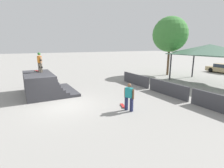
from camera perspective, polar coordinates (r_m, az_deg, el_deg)
ground_plane at (r=11.93m, az=-15.66°, el=-6.76°), size 160.00×160.00×0.00m
quarter_pipe_ramp at (r=15.00m, az=-21.62°, el=-0.21°), size 4.34×3.74×1.70m
skater_on_deck at (r=15.22m, az=-22.55°, el=6.96°), size 0.69×0.33×1.59m
skateboard_on_deck at (r=15.79m, az=-23.03°, el=3.96°), size 0.82×0.52×0.09m
bystander_walking at (r=10.37m, az=5.60°, el=-3.83°), size 0.66×0.39×1.69m
skateboard_on_ground at (r=11.30m, az=3.58°, el=-7.07°), size 0.82×0.45×0.09m
barrier_fence at (r=14.32m, az=17.59°, el=-1.45°), size 12.41×0.12×1.05m
pavilion_shelter at (r=20.08m, az=29.19°, el=9.69°), size 7.22×4.48×3.93m
tree_beside_pavilion at (r=23.95m, az=18.44°, el=15.10°), size 4.37×4.37×7.34m
parked_car_tan at (r=28.99m, az=32.66°, el=4.20°), size 4.55×1.82×1.27m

